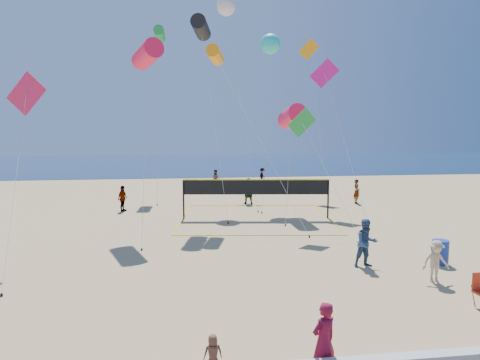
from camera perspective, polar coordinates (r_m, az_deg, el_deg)
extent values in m
plane|color=tan|center=(12.26, 7.89, -18.36)|extent=(120.00, 120.00, 0.00)
cube|color=navy|center=(72.95, -5.37, 2.36)|extent=(140.00, 50.00, 0.03)
imported|color=maroon|center=(9.59, 11.11, -20.33)|extent=(0.72, 0.62, 1.66)
imported|color=brown|center=(8.70, -3.62, -22.11)|extent=(0.39, 0.27, 0.74)
imported|color=navy|center=(17.13, 16.50, -8.07)|extent=(0.94, 0.75, 1.84)
imported|color=tan|center=(16.27, 24.64, -9.85)|extent=(0.97, 0.58, 1.46)
imported|color=gray|center=(28.76, -15.40, -2.40)|extent=(0.76, 1.06, 1.68)
imported|color=gray|center=(30.60, 1.13, -1.48)|extent=(1.81, 1.02, 1.86)
imported|color=gray|center=(31.92, 15.29, -1.48)|extent=(0.42, 0.64, 1.75)
imported|color=gray|center=(39.77, -3.21, 0.19)|extent=(0.88, 0.73, 1.65)
imported|color=gray|center=(42.13, 3.00, 0.51)|extent=(1.02, 1.20, 1.61)
cylinder|color=black|center=(14.83, 28.69, -13.61)|extent=(0.03, 0.28, 0.70)
cylinder|color=navy|center=(18.61, 25.13, -8.70)|extent=(0.82, 0.82, 0.94)
cylinder|color=black|center=(25.62, -7.54, -2.58)|extent=(0.10, 0.10, 2.30)
cylinder|color=black|center=(26.01, 11.66, -2.52)|extent=(0.10, 0.10, 2.30)
cube|color=black|center=(25.35, 2.14, -0.98)|extent=(8.54, 1.11, 0.86)
cube|color=yellow|center=(25.30, 2.15, 0.05)|extent=(8.55, 1.12, 0.06)
cube|color=yellow|center=(21.46, 2.66, -7.39)|extent=(8.75, 1.16, 0.02)
cube|color=yellow|center=(29.89, 1.75, -3.45)|extent=(8.75, 1.16, 0.02)
cylinder|color=#F61846|center=(24.11, -12.25, 16.04)|extent=(1.91, 2.74, 1.38)
cylinder|color=silver|center=(21.19, -12.58, 4.93)|extent=(0.08, 5.19, 9.18)
cylinder|color=black|center=(19.29, -12.97, -9.01)|extent=(0.08, 0.08, 0.10)
cylinder|color=black|center=(27.42, -5.24, 19.58)|extent=(1.36, 2.34, 1.20)
cylinder|color=silver|center=(25.15, -3.48, 7.75)|extent=(1.29, 3.19, 11.34)
cylinder|color=black|center=(24.16, -1.59, -5.72)|extent=(0.08, 0.08, 0.10)
cylinder|color=orange|center=(25.92, -3.34, 16.32)|extent=(1.21, 1.96, 1.00)
cylinder|color=silver|center=(22.96, 2.43, 5.64)|extent=(4.12, 5.73, 9.55)
cylinder|color=black|center=(21.28, 9.24, -7.47)|extent=(0.08, 0.08, 0.10)
cube|color=#C51D4F|center=(20.73, -26.60, 10.24)|extent=(1.84, 0.55, 1.88)
cylinder|color=silver|center=(17.86, -27.72, 0.13)|extent=(0.89, 5.84, 6.71)
cylinder|color=black|center=(15.74, -29.21, -13.24)|extent=(0.08, 0.08, 0.10)
cube|color=green|center=(22.37, 8.27, 7.58)|extent=(1.57, 0.26, 1.56)
cylinder|color=silver|center=(21.56, 11.93, 0.16)|extent=(2.22, 2.66, 5.57)
cylinder|color=black|center=(21.24, 15.78, -7.66)|extent=(0.08, 0.08, 0.10)
cube|color=#C6198D|center=(29.96, 11.20, 13.79)|extent=(1.90, 0.62, 1.96)
cylinder|color=silver|center=(26.38, 13.74, 4.96)|extent=(0.21, 7.19, 8.99)
cylinder|color=black|center=(23.66, 16.87, -6.26)|extent=(0.08, 0.08, 0.10)
sphere|color=silver|center=(34.30, -1.86, 22.15)|extent=(1.68, 1.68, 1.42)
cylinder|color=silver|center=(30.09, 0.13, 10.44)|extent=(1.38, 6.22, 14.39)
cylinder|color=black|center=(27.53, 2.42, -4.22)|extent=(0.08, 0.08, 0.10)
sphere|color=#29D3CC|center=(32.43, 4.06, 17.63)|extent=(1.59, 1.59, 1.47)
cylinder|color=silver|center=(29.27, 3.53, 7.61)|extent=(1.50, 4.90, 11.40)
cylinder|color=black|center=(27.20, 2.92, -4.36)|extent=(0.08, 0.08, 0.10)
cylinder|color=green|center=(37.97, -10.68, 18.58)|extent=(0.92, 2.07, 1.12)
cylinder|color=silver|center=(33.67, -10.82, 8.85)|extent=(0.10, 6.97, 13.16)
cylinder|color=black|center=(30.59, -10.98, -3.26)|extent=(0.08, 0.08, 0.10)
cube|color=orange|center=(37.71, 9.17, 16.83)|extent=(1.55, 0.82, 1.71)
cylinder|color=silver|center=(34.23, 10.34, 7.81)|extent=(0.14, 5.96, 11.95)
cylinder|color=black|center=(31.79, 11.68, -2.91)|extent=(0.08, 0.08, 0.10)
cylinder|color=#F61846|center=(27.62, 6.93, 8.39)|extent=(1.22, 2.86, 1.55)
cylinder|color=silver|center=(25.46, 6.53, 1.75)|extent=(1.41, 4.26, 6.06)
cylinder|color=black|center=(23.69, 6.07, -6.00)|extent=(0.08, 0.08, 0.10)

